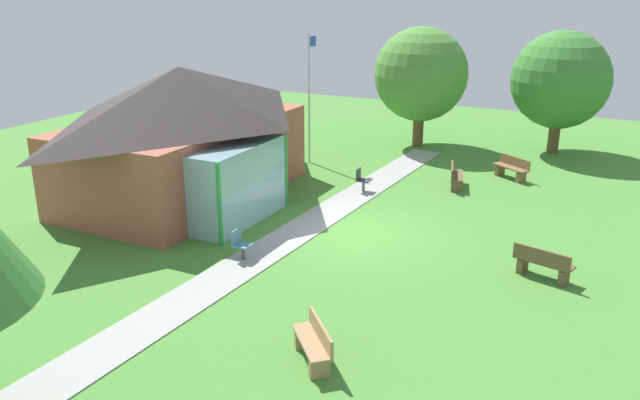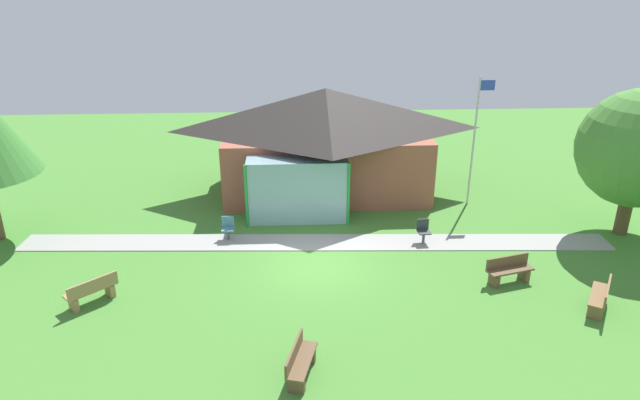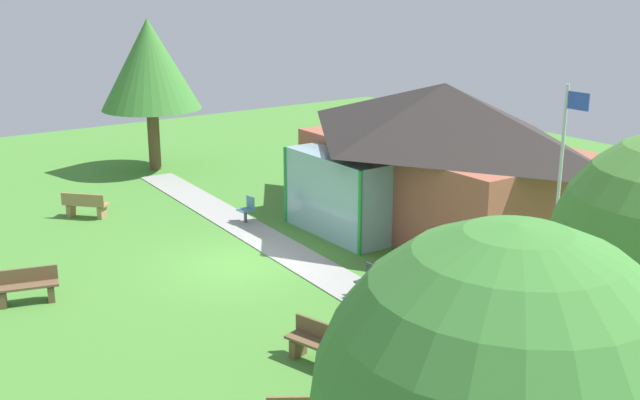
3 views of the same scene
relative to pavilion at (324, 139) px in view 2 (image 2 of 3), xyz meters
The scene contains 11 objects.
ground_plane 7.11m from the pavilion, 95.27° to the right, with size 44.00×44.00×0.00m, color #478433.
pavilion is the anchor object (origin of this frame).
footpath 5.64m from the pavilion, 96.90° to the right, with size 21.04×1.30×0.03m, color #999993.
flagpole 6.24m from the pavilion, 16.28° to the right, with size 0.64×0.08×5.30m.
bench_front_center 12.41m from the pavilion, 96.19° to the right, with size 0.82×1.56×0.84m.
bench_lawn_far_right 12.38m from the pavilion, 53.14° to the right, with size 1.20×1.49×0.84m.
bench_mid_right 9.90m from the pavilion, 57.02° to the right, with size 1.56×0.82×0.84m.
bench_mid_left 11.51m from the pavilion, 130.13° to the right, with size 1.40×1.34×0.84m.
patio_chair_west 6.28m from the pavilion, 129.11° to the right, with size 0.44×0.44×0.86m.
patio_chair_lawn_spare 6.47m from the pavilion, 58.35° to the right, with size 0.47×0.47×0.86m.
tree_east_hedge 11.85m from the pavilion, 24.41° to the right, with size 4.19×4.19×5.38m.
Camera 2 is at (-0.82, -16.36, 9.02)m, focal length 31.34 mm.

